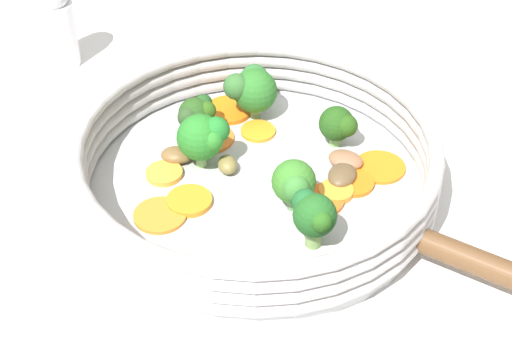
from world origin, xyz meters
The scene contains 26 objects.
ground_plane centered at (0.00, 0.00, 0.00)m, with size 4.00×4.00×0.00m, color silver.
skillet centered at (0.00, 0.00, 0.01)m, with size 0.30×0.30×0.01m, color #B2B5B7.
skillet_rim_wall centered at (0.00, 0.00, 0.04)m, with size 0.32×0.32×0.05m.
skillet_rivet_left centered at (-0.09, 0.12, 0.02)m, with size 0.01×0.01×0.01m, color #AEB1B7.
skillet_rivet_right centered at (-0.12, 0.08, 0.02)m, with size 0.01×0.01×0.01m, color #B7B6BA.
carrot_slice_0 centered at (0.08, -0.03, 0.01)m, with size 0.03×0.03×0.01m, color orange.
carrot_slice_1 centered at (-0.05, 0.03, 0.01)m, with size 0.04×0.04×0.00m, color orange.
carrot_slice_2 centered at (0.01, -0.11, 0.01)m, with size 0.05×0.05×0.00m, color orange.
carrot_slice_3 centered at (-0.07, 0.03, 0.01)m, with size 0.03×0.03×0.01m, color orange.
carrot_slice_4 centered at (-0.11, 0.00, 0.01)m, with size 0.05×0.05×0.00m, color orange.
carrot_slice_5 centered at (0.03, -0.07, 0.01)m, with size 0.05×0.05×0.00m, color orange.
carrot_slice_6 centered at (0.09, 0.03, 0.01)m, with size 0.04×0.04×0.00m, color orange.
carrot_slice_7 centered at (0.06, 0.01, 0.01)m, with size 0.04×0.04×0.01m, color orange.
carrot_slice_8 centered at (-0.08, 0.02, 0.01)m, with size 0.04×0.04×0.00m, color orange.
carrot_slice_9 centered at (-0.02, -0.07, 0.01)m, with size 0.03×0.03×0.00m, color orange.
broccoli_floret_0 centered at (-0.08, -0.04, 0.04)m, with size 0.03×0.04×0.04m.
broccoli_floret_1 centered at (-0.03, 0.08, 0.04)m, with size 0.04×0.04×0.05m.
broccoli_floret_2 centered at (0.04, -0.03, 0.04)m, with size 0.05×0.04×0.05m.
broccoli_floret_3 centered at (0.04, -0.08, 0.04)m, with size 0.04×0.03×0.04m.
broccoli_floret_4 centered at (-0.02, 0.04, 0.04)m, with size 0.04×0.04×0.05m.
broccoli_floret_5 centered at (-0.02, -0.10, 0.04)m, with size 0.05×0.05×0.05m.
mushroom_piece_0 centered at (0.02, -0.02, 0.02)m, with size 0.02×0.02×0.01m, color olive.
mushroom_piece_1 centered at (-0.08, -0.01, 0.02)m, with size 0.03×0.02×0.01m, color #8B6043.
mushroom_piece_2 centered at (0.06, -0.05, 0.02)m, with size 0.03×0.02×0.01m, color brown.
mushroom_piece_3 centered at (-0.08, 0.01, 0.02)m, with size 0.03×0.02×0.01m, color brown.
salt_shaker centered at (0.16, -0.25, 0.05)m, with size 0.04×0.04×0.10m.
Camera 1 is at (0.11, 0.56, 0.50)m, focal length 60.00 mm.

